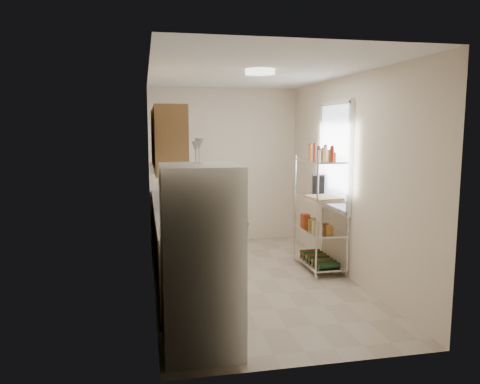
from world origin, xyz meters
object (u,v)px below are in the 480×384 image
object	(u,v)px
frying_pan_large	(176,204)
espresso_machine	(318,183)
rice_cooker	(171,201)
refrigerator	(201,259)
cutting_board	(324,198)

from	to	relation	value
frying_pan_large	espresso_machine	size ratio (longest dim) A/B	0.89
rice_cooker	espresso_machine	xyz separation A→B (m)	(2.10, 0.25, 0.15)
frying_pan_large	espresso_machine	distance (m)	2.03
refrigerator	cutting_board	xyz separation A→B (m)	(1.84, 1.83, 0.21)
frying_pan_large	cutting_board	distance (m)	1.98
rice_cooker	frying_pan_large	size ratio (longest dim) A/B	1.02
cutting_board	espresso_machine	size ratio (longest dim) A/B	1.63
rice_cooker	frying_pan_large	distance (m)	0.31
rice_cooker	cutting_board	bearing A→B (deg)	-7.90
refrigerator	rice_cooker	bearing A→B (deg)	93.72
espresso_machine	cutting_board	bearing A→B (deg)	-86.28
rice_cooker	cutting_board	world-z (taller)	rice_cooker
cutting_board	refrigerator	bearing A→B (deg)	-135.18
refrigerator	espresso_machine	size ratio (longest dim) A/B	5.83
cutting_board	espresso_machine	bearing A→B (deg)	76.95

